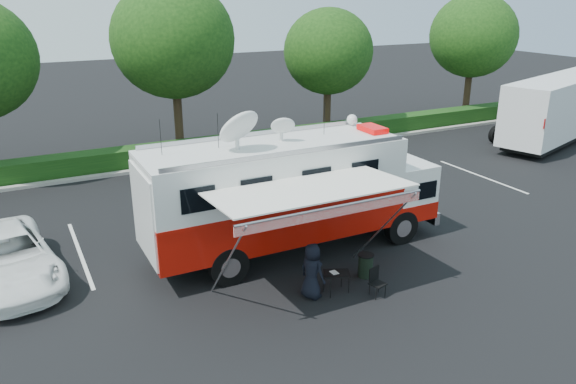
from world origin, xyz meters
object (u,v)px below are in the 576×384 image
object	(u,v)px
white_suv	(10,281)
semi_trailer	(565,107)
folding_table	(337,274)
command_truck	(293,193)
trash_bin	(366,265)

from	to	relation	value
white_suv	semi_trailer	bearing A→B (deg)	-0.00
folding_table	semi_trailer	bearing A→B (deg)	23.47
command_truck	folding_table	bearing A→B (deg)	-93.41
white_suv	folding_table	xyz separation A→B (m)	(8.38, -5.05, 0.58)
folding_table	semi_trailer	size ratio (longest dim) A/B	0.07
trash_bin	semi_trailer	bearing A→B (deg)	23.82
white_suv	folding_table	bearing A→B (deg)	-38.98
command_truck	semi_trailer	size ratio (longest dim) A/B	0.82
command_truck	semi_trailer	world-z (taller)	command_truck
semi_trailer	command_truck	bearing A→B (deg)	-163.79
command_truck	semi_trailer	xyz separation A→B (m)	(20.84, 6.06, -0.11)
white_suv	semi_trailer	xyz separation A→B (m)	(29.41, 4.08, 1.94)
command_truck	trash_bin	distance (m)	3.33
white_suv	trash_bin	size ratio (longest dim) A/B	7.56
trash_bin	semi_trailer	xyz separation A→B (m)	(19.72, 8.70, 1.57)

